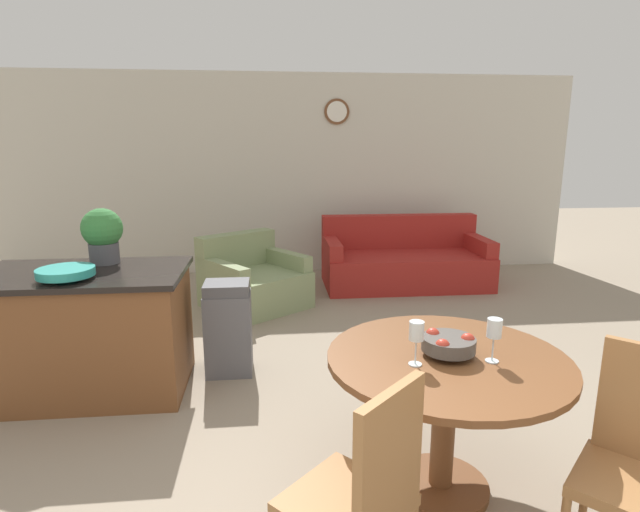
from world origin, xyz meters
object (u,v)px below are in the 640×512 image
fruit_bowl (448,344)px  trash_bin (228,328)px  dining_chair_near_right (639,456)px  armchair (253,282)px  kitchen_island (86,332)px  wine_glass_left (416,333)px  couch (404,262)px  dining_chair_near_left (363,491)px  potted_plant (102,233)px  teal_bowl (66,272)px  wine_glass_right (494,330)px  dining_table (446,387)px

fruit_bowl → trash_bin: bearing=128.2°
dining_chair_near_right → fruit_bowl: 0.88m
armchair → kitchen_island: bearing=-157.8°
wine_glass_left → couch: bearing=75.2°
armchair → dining_chair_near_left: bearing=-118.4°
armchair → trash_bin: bearing=-131.1°
kitchen_island → potted_plant: (0.10, 0.25, 0.67)m
teal_bowl → potted_plant: potted_plant is taller
fruit_bowl → wine_glass_right: wine_glass_right is taller
dining_chair_near_left → couch: size_ratio=0.47×
armchair → potted_plant: bearing=-159.1°
wine_glass_right → potted_plant: 2.82m
dining_table → potted_plant: size_ratio=2.89×
wine_glass_right → couch: size_ratio=0.11×
fruit_bowl → teal_bowl: size_ratio=0.72×
wine_glass_left → couch: 4.12m
potted_plant → wine_glass_right: bearing=-36.0°
dining_chair_near_left → dining_chair_near_right: size_ratio=1.00×
wine_glass_left → teal_bowl: 2.34m
teal_bowl → dining_chair_near_left: bearing=-46.4°
trash_bin → couch: (2.04, 2.34, -0.07)m
dining_chair_near_left → fruit_bowl: dining_chair_near_left is taller
dining_chair_near_right → trash_bin: (-1.83, 2.06, -0.15)m
wine_glass_left → couch: (1.04, 3.93, -0.62)m
dining_chair_near_left → armchair: bearing=53.8°
wine_glass_left → potted_plant: size_ratio=0.52×
fruit_bowl → armchair: (-1.05, 3.17, -0.54)m
dining_table → dining_chair_near_right: bearing=-40.5°
dining_chair_near_right → wine_glass_right: 0.75m
fruit_bowl → couch: bearing=77.6°
dining_table → kitchen_island: 2.56m
kitchen_island → dining_chair_near_left: bearing=-49.8°
wine_glass_right → dining_chair_near_left: bearing=-143.1°
dining_chair_near_right → fruit_bowl: (-0.63, 0.54, 0.30)m
couch → dining_table: bearing=-102.1°
dining_chair_near_left → potted_plant: (-1.55, 2.20, 0.61)m
wine_glass_right → couch: (0.66, 3.94, -0.62)m
fruit_bowl → potted_plant: (-2.09, 1.57, 0.31)m
dining_table → dining_chair_near_right: dining_chair_near_right is taller
wine_glass_right → kitchen_island: bearing=149.4°
teal_bowl → armchair: 2.45m
fruit_bowl → teal_bowl: teal_bowl is taller
dining_chair_near_right → fruit_bowl: bearing=5.7°
potted_plant → trash_bin: (0.89, -0.05, -0.76)m
wine_glass_right → teal_bowl: (-2.39, 1.19, 0.04)m
kitchen_island → teal_bowl: teal_bowl is taller
dining_chair_near_right → couch: bearing=-46.8°
dining_chair_near_left → armchair: size_ratio=0.74×
dining_table → teal_bowl: size_ratio=3.29×
kitchen_island → potted_plant: bearing=68.2°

